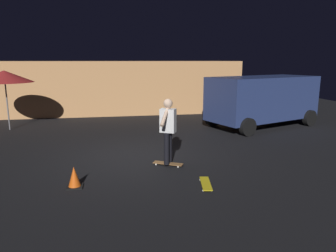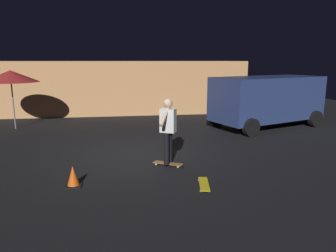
# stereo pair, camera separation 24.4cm
# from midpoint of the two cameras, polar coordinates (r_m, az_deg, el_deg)

# --- Properties ---
(ground_plane) EXTENTS (28.00, 28.00, 0.00)m
(ground_plane) POSITION_cam_midpoint_polar(r_m,az_deg,el_deg) (9.10, -6.71, -5.40)
(ground_plane) COLOR black
(low_building) EXTENTS (13.52, 3.95, 2.63)m
(low_building) POSITION_cam_midpoint_polar(r_m,az_deg,el_deg) (17.31, -11.34, 7.07)
(low_building) COLOR tan
(low_building) RESTS_ON ground_plane
(parked_van) EXTENTS (4.97, 3.53, 2.03)m
(parked_van) POSITION_cam_midpoint_polar(r_m,az_deg,el_deg) (13.43, 16.25, 4.85)
(parked_van) COLOR navy
(parked_van) RESTS_ON ground_plane
(patio_umbrella) EXTENTS (2.10, 2.10, 2.30)m
(patio_umbrella) POSITION_cam_midpoint_polar(r_m,az_deg,el_deg) (13.64, -27.91, 7.91)
(patio_umbrella) COLOR slate
(patio_umbrella) RESTS_ON ground_plane
(skateboard_ridden) EXTENTS (0.78, 0.55, 0.07)m
(skateboard_ridden) POSITION_cam_midpoint_polar(r_m,az_deg,el_deg) (8.22, -0.86, -6.80)
(skateboard_ridden) COLOR olive
(skateboard_ridden) RESTS_ON ground_plane
(skateboard_spare) EXTENTS (0.33, 0.80, 0.07)m
(skateboard_spare) POSITION_cam_midpoint_polar(r_m,az_deg,el_deg) (6.99, 5.83, -10.33)
(skateboard_spare) COLOR gold
(skateboard_spare) RESTS_ON ground_plane
(skater) EXTENTS (0.56, 0.90, 1.67)m
(skater) POSITION_cam_midpoint_polar(r_m,az_deg,el_deg) (7.97, -0.88, -0.10)
(skater) COLOR black
(skater) RESTS_ON skateboard_ridden
(traffic_cone) EXTENTS (0.34, 0.34, 0.46)m
(traffic_cone) POSITION_cam_midpoint_polar(r_m,az_deg,el_deg) (7.16, -17.52, -8.93)
(traffic_cone) COLOR black
(traffic_cone) RESTS_ON ground_plane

